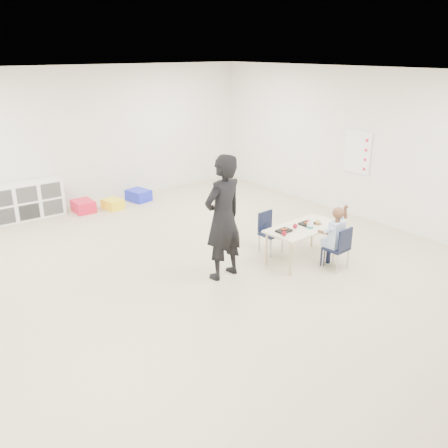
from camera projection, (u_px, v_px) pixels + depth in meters
room at (204, 186)px, 6.21m from camera, size 9.00×9.02×2.80m
table at (302, 243)px, 7.29m from camera, size 1.24×0.68×0.55m
chair_near at (336, 248)px, 7.00m from camera, size 0.34×0.32×0.66m
chair_far at (271, 233)px, 7.55m from camera, size 0.34×0.32×0.66m
child at (337, 236)px, 6.93m from camera, size 0.47×0.47×1.04m
lunch_tray_near at (307, 223)px, 7.28m from camera, size 0.23×0.17×0.03m
lunch_tray_far at (284, 231)px, 6.99m from camera, size 0.23×0.17×0.03m
milk_carton at (310, 225)px, 7.10m from camera, size 0.07×0.07×0.10m
bread_roll at (318, 222)px, 7.29m from camera, size 0.09×0.09×0.07m
apple_near at (295, 226)px, 7.12m from camera, size 0.07×0.07×0.07m
apple_far at (284, 233)px, 6.84m from camera, size 0.07×0.07×0.07m
cubby_shelf at (25, 201)px, 9.08m from camera, size 1.40×0.40×0.70m
rules_poster at (357, 152)px, 8.98m from camera, size 0.02×0.60×0.80m
adult at (223, 218)px, 6.56m from camera, size 0.70×0.51×1.79m
bin_red at (83, 206)px, 9.52m from camera, size 0.38×0.48×0.23m
bin_yellow at (113, 204)px, 9.71m from camera, size 0.38×0.45×0.20m
bin_blue at (139, 195)px, 10.22m from camera, size 0.48×0.56×0.24m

